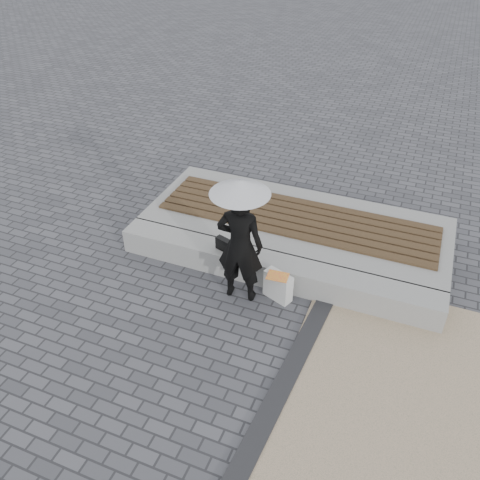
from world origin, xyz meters
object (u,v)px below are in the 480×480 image
(seating_ledge, at_px, (273,270))
(woman, at_px, (240,246))
(handbag, at_px, (225,245))
(canvas_tote, at_px, (278,286))
(parasol, at_px, (240,187))

(seating_ledge, relative_size, woman, 2.77)
(handbag, bearing_deg, woman, -27.35)
(canvas_tote, bearing_deg, seating_ledge, 140.81)
(parasol, bearing_deg, seating_ledge, 55.69)
(woman, distance_m, parasol, 0.93)
(handbag, relative_size, canvas_tote, 0.65)
(canvas_tote, bearing_deg, woman, -144.09)
(handbag, bearing_deg, seating_ledge, 22.32)
(woman, bearing_deg, seating_ledge, -130.72)
(seating_ledge, bearing_deg, canvas_tote, -60.02)
(seating_ledge, height_order, canvas_tote, canvas_tote)
(seating_ledge, xyz_separation_m, parasol, (-0.34, -0.49, 1.63))
(woman, bearing_deg, handbag, -51.78)
(parasol, xyz_separation_m, canvas_tote, (0.54, 0.14, -1.61))
(woman, distance_m, handbag, 0.73)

